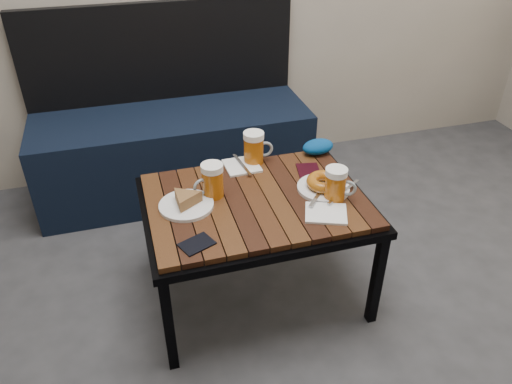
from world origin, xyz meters
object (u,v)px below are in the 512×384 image
object	(u,v)px
beer_mug_centre	(254,148)
passport_navy	(197,244)
beer_mug_left	(212,180)
plate_bagel	(324,184)
knit_pouch	(318,147)
plate_pie	(186,202)
passport_burgundy	(309,171)
cafe_table	(256,208)
beer_mug_right	(336,184)
bench	(173,143)

from	to	relation	value
beer_mug_centre	passport_navy	bearing A→B (deg)	-122.85
beer_mug_left	plate_bagel	world-z (taller)	beer_mug_left
plate_bagel	knit_pouch	size ratio (longest dim) A/B	1.79
plate_pie	passport_burgundy	world-z (taller)	plate_pie
cafe_table	beer_mug_right	world-z (taller)	beer_mug_right
beer_mug_right	beer_mug_centre	bearing A→B (deg)	148.20
bench	knit_pouch	bearing A→B (deg)	-49.95
plate_bagel	passport_navy	world-z (taller)	plate_bagel
bench	knit_pouch	distance (m)	0.88
cafe_table	beer_mug_right	bearing A→B (deg)	-17.38
passport_burgundy	beer_mug_left	bearing A→B (deg)	-160.39
beer_mug_centre	plate_pie	world-z (taller)	beer_mug_centre
knit_pouch	passport_navy	bearing A→B (deg)	-142.84
plate_bagel	knit_pouch	distance (m)	0.29
beer_mug_centre	passport_navy	xyz separation A→B (m)	(-0.33, -0.46, -0.07)
plate_pie	passport_burgundy	bearing A→B (deg)	11.59
plate_pie	beer_mug_left	bearing A→B (deg)	22.73
beer_mug_centre	passport_navy	distance (m)	0.57
plate_bagel	passport_burgundy	size ratio (longest dim) A/B	2.05
beer_mug_left	knit_pouch	bearing A→B (deg)	-173.67
beer_mug_centre	passport_burgundy	size ratio (longest dim) A/B	1.12
beer_mug_right	plate_pie	xyz separation A→B (m)	(-0.54, 0.11, -0.04)
beer_mug_right	passport_navy	distance (m)	0.56
beer_mug_centre	passport_burgundy	world-z (taller)	beer_mug_centre
knit_pouch	plate_bagel	bearing A→B (deg)	-107.75
bench	plate_pie	distance (m)	0.92
cafe_table	passport_burgundy	distance (m)	0.29
plate_pie	passport_navy	world-z (taller)	plate_pie
beer_mug_left	beer_mug_right	distance (m)	0.45
beer_mug_right	plate_bagel	size ratio (longest dim) A/B	0.52
cafe_table	beer_mug_left	size ratio (longest dim) A/B	6.32
plate_bagel	passport_burgundy	world-z (taller)	plate_bagel
beer_mug_left	passport_navy	bearing A→B (deg)	52.43
beer_mug_left	plate_pie	xyz separation A→B (m)	(-0.11, -0.05, -0.04)
bench	plate_bagel	size ratio (longest dim) A/B	5.56
bench	passport_navy	distance (m)	1.13
cafe_table	knit_pouch	world-z (taller)	knit_pouch
beer_mug_centre	beer_mug_right	size ratio (longest dim) A/B	1.05
bench	knit_pouch	size ratio (longest dim) A/B	9.95
beer_mug_left	plate_pie	size ratio (longest dim) A/B	0.67
beer_mug_right	plate_bagel	xyz separation A→B (m)	(-0.01, 0.07, -0.04)
beer_mug_left	knit_pouch	distance (m)	0.54
beer_mug_left	passport_navy	size ratio (longest dim) A/B	1.24
cafe_table	plate_bagel	world-z (taller)	plate_bagel
beer_mug_centre	knit_pouch	size ratio (longest dim) A/B	0.97
beer_mug_centre	plate_pie	xyz separation A→B (m)	(-0.33, -0.24, -0.05)
beer_mug_left	plate_pie	distance (m)	0.12
passport_navy	plate_pie	bearing A→B (deg)	156.01
beer_mug_right	knit_pouch	distance (m)	0.36
beer_mug_centre	passport_burgundy	bearing A→B (deg)	-32.99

